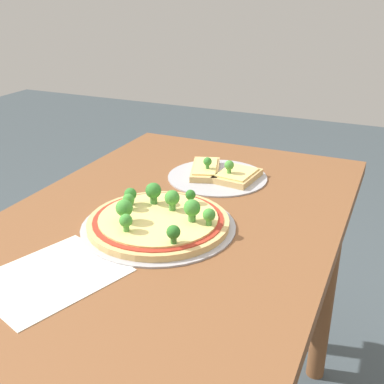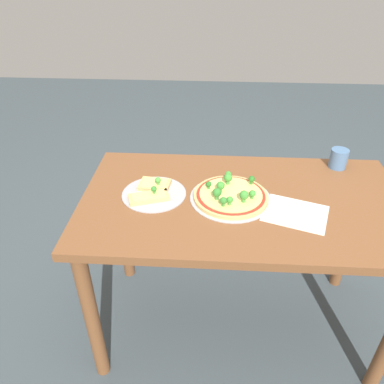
% 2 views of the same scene
% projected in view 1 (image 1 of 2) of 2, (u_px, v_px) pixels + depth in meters
% --- Properties ---
extents(dining_table, '(1.32, 0.73, 0.77)m').
position_uv_depth(dining_table, '(148.00, 283.00, 1.02)').
color(dining_table, brown).
rests_on(dining_table, ground_plane).
extents(pizza_tray_whole, '(0.33, 0.33, 0.07)m').
position_uv_depth(pizza_tray_whole, '(160.00, 220.00, 1.02)').
color(pizza_tray_whole, '#A3A3A8').
rests_on(pizza_tray_whole, dining_table).
extents(pizza_tray_slice, '(0.26, 0.26, 0.06)m').
position_uv_depth(pizza_tray_slice, '(220.00, 174.00, 1.28)').
color(pizza_tray_slice, '#A3A3A8').
rests_on(pizza_tray_slice, dining_table).
extents(paper_menu, '(0.28, 0.26, 0.00)m').
position_uv_depth(paper_menu, '(51.00, 276.00, 0.85)').
color(paper_menu, silver).
rests_on(paper_menu, dining_table).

